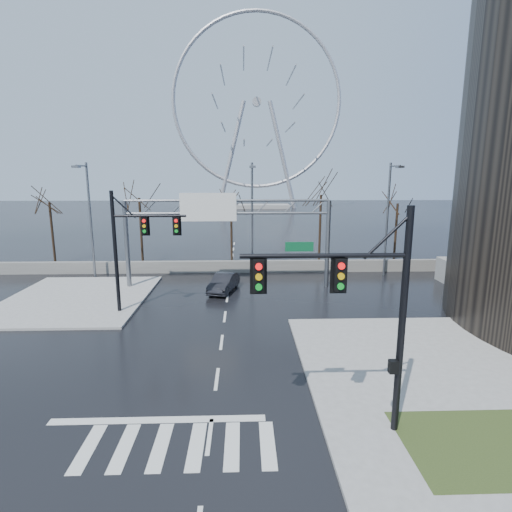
{
  "coord_description": "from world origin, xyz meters",
  "views": [
    {
      "loc": [
        1.22,
        -16.42,
        8.92
      ],
      "look_at": [
        2.01,
        7.88,
        4.0
      ],
      "focal_mm": 28.0,
      "sensor_mm": 36.0,
      "label": 1
    }
  ],
  "objects_px": {
    "sign_gantry": "(223,224)",
    "ferris_wheel": "(257,109)",
    "signal_mast_far": "(132,241)",
    "car": "(224,283)",
    "signal_mast_near": "(363,301)"
  },
  "relations": [
    {
      "from": "sign_gantry",
      "to": "car",
      "type": "relative_size",
      "value": 3.89
    },
    {
      "from": "signal_mast_near",
      "to": "signal_mast_far",
      "type": "relative_size",
      "value": 1.0
    },
    {
      "from": "sign_gantry",
      "to": "ferris_wheel",
      "type": "height_order",
      "value": "ferris_wheel"
    },
    {
      "from": "signal_mast_far",
      "to": "sign_gantry",
      "type": "relative_size",
      "value": 0.49
    },
    {
      "from": "ferris_wheel",
      "to": "signal_mast_far",
      "type": "bearing_deg",
      "value": -97.2
    },
    {
      "from": "signal_mast_near",
      "to": "signal_mast_far",
      "type": "bearing_deg",
      "value": 130.26
    },
    {
      "from": "sign_gantry",
      "to": "car",
      "type": "bearing_deg",
      "value": -87.95
    },
    {
      "from": "signal_mast_near",
      "to": "car",
      "type": "relative_size",
      "value": 1.9
    },
    {
      "from": "signal_mast_far",
      "to": "ferris_wheel",
      "type": "distance_m",
      "value": 89.3
    },
    {
      "from": "signal_mast_near",
      "to": "car",
      "type": "height_order",
      "value": "signal_mast_near"
    },
    {
      "from": "sign_gantry",
      "to": "ferris_wheel",
      "type": "relative_size",
      "value": 0.32
    },
    {
      "from": "ferris_wheel",
      "to": "car",
      "type": "distance_m",
      "value": 85.3
    },
    {
      "from": "signal_mast_far",
      "to": "ferris_wheel",
      "type": "relative_size",
      "value": 0.16
    },
    {
      "from": "sign_gantry",
      "to": "ferris_wheel",
      "type": "bearing_deg",
      "value": 86.16
    },
    {
      "from": "ferris_wheel",
      "to": "car",
      "type": "height_order",
      "value": "ferris_wheel"
    }
  ]
}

